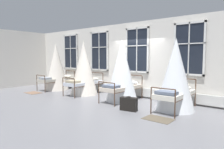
# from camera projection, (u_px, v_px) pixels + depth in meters

# --- Properties ---
(ground) EXTENTS (26.16, 26.16, 0.00)m
(ground) POSITION_uv_depth(u_px,v_px,m) (122.00, 101.00, 8.06)
(ground) COLOR slate
(back_wall_with_windows) EXTENTS (14.08, 0.10, 3.25)m
(back_wall_with_windows) POSITION_uv_depth(u_px,v_px,m) (138.00, 60.00, 8.84)
(back_wall_with_windows) COLOR silver
(back_wall_with_windows) RESTS_ON ground
(window_bank) EXTENTS (9.97, 0.10, 2.93)m
(window_bank) POSITION_uv_depth(u_px,v_px,m) (137.00, 71.00, 8.79)
(window_bank) COLOR black
(window_bank) RESTS_ON ground
(cot_first) EXTENTS (1.28, 1.89, 2.45)m
(cot_first) POSITION_uv_depth(u_px,v_px,m) (56.00, 68.00, 10.78)
(cot_first) COLOR #4C3323
(cot_first) RESTS_ON ground
(cot_second) EXTENTS (1.28, 1.89, 2.51)m
(cot_second) POSITION_uv_depth(u_px,v_px,m) (84.00, 68.00, 9.41)
(cot_second) COLOR #4C3323
(cot_second) RESTS_ON ground
(cot_third) EXTENTS (1.28, 1.89, 2.43)m
(cot_third) POSITION_uv_depth(u_px,v_px,m) (122.00, 71.00, 7.99)
(cot_third) COLOR #4C3323
(cot_third) RESTS_ON ground
(cot_fourth) EXTENTS (1.28, 1.88, 2.36)m
(cot_fourth) POSITION_uv_depth(u_px,v_px,m) (175.00, 76.00, 6.60)
(cot_fourth) COLOR #4C3323
(cot_fourth) RESTS_ON ground
(rug_first) EXTENTS (0.80, 0.56, 0.01)m
(rug_first) POSITION_uv_depth(u_px,v_px,m) (33.00, 93.00, 9.85)
(rug_first) COLOR brown
(rug_first) RESTS_ON ground
(rug_fourth) EXTENTS (0.80, 0.57, 0.01)m
(rug_fourth) POSITION_uv_depth(u_px,v_px,m) (158.00, 119.00, 5.69)
(rug_fourth) COLOR brown
(rug_fourth) RESTS_ON ground
(suitcase_dark) EXTENTS (0.59, 0.31, 0.47)m
(suitcase_dark) POSITION_uv_depth(u_px,v_px,m) (129.00, 104.00, 6.57)
(suitcase_dark) COLOR black
(suitcase_dark) RESTS_ON ground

